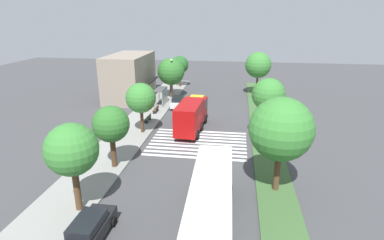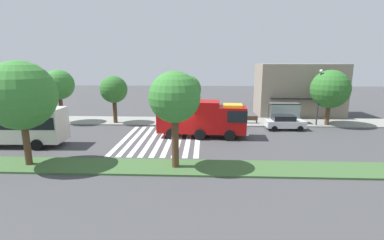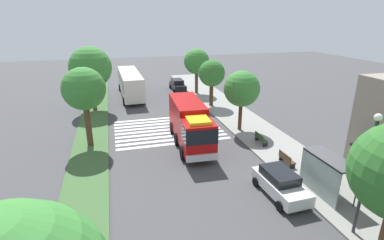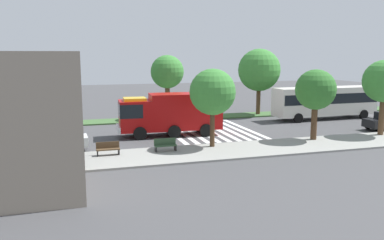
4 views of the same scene
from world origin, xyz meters
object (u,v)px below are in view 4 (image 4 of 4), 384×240
Objects in this scene: bench_west_of_shelter at (165,145)px; median_tree_far_west at (259,70)px; fire_truck at (169,113)px; parked_car_mid at (58,140)px; transit_bus at (325,100)px; bus_stop_shelter at (45,133)px; bench_near_shelter at (108,149)px; sidewalk_tree_west at (316,90)px; sidewalk_tree_far_west at (384,82)px; median_tree_west at (167,72)px; sidewalk_tree_center at (213,92)px.

median_tree_far_west is (-14.46, -14.52, 4.61)m from bench_west_of_shelter.
fire_truck reaches higher than parked_car_mid.
transit_bus is (-18.44, -3.84, 0.04)m from fire_truck.
median_tree_far_west is (5.69, -4.70, 3.13)m from transit_bus.
bus_stop_shelter is 2.19× the size of bench_near_shelter.
bus_stop_shelter is 20.70m from sidewalk_tree_west.
parked_car_mid is 0.67× the size of sidewalk_tree_far_west.
transit_bus is 17.42m from median_tree_west.
bus_stop_shelter is at bearing -0.26° from bench_near_shelter.
sidewalk_tree_west is at bearing -0.00° from sidewalk_tree_far_west.
transit_bus reaches higher than bench_near_shelter.
sidewalk_tree_center is at bearing -174.40° from bench_west_of_shelter.
sidewalk_tree_west is (6.69, -0.00, -0.55)m from sidewalk_tree_far_west.
transit_bus is at bearing -95.75° from sidewalk_tree_far_west.
fire_truck is at bearing -27.42° from sidewalk_tree_west.
transit_bus reaches higher than bus_stop_shelter.
median_tree_west is at bearing -134.84° from parked_car_mid.
bench_west_of_shelter is at bearing 75.89° from median_tree_west.
sidewalk_tree_far_west reaches higher than bench_west_of_shelter.
fire_truck is at bearing -148.65° from bus_stop_shelter.
fire_truck is 8.42m from bench_near_shelter.
sidewalk_tree_center reaches higher than fire_truck.
median_tree_far_west is at bearing -71.49° from sidewalk_tree_far_west.
median_tree_far_west is at bearing -134.89° from bench_west_of_shelter.
bench_near_shelter is 16.96m from sidewalk_tree_west.
sidewalk_tree_west is at bearing 82.15° from median_tree_far_west.
sidewalk_tree_west is (-20.57, -0.35, 2.28)m from bus_stop_shelter.
transit_bus is 8.02m from median_tree_far_west.
median_tree_far_west is at bearing -147.23° from bus_stop_shelter.
bench_near_shelter is 1.00× the size of bench_west_of_shelter.
median_tree_west reaches higher than sidewalk_tree_far_west.
sidewalk_tree_west is at bearing -178.33° from bench_west_of_shelter.
fire_truck is 1.22× the size of median_tree_far_west.
median_tree_west reaches higher than bus_stop_shelter.
sidewalk_tree_center reaches higher than bus_stop_shelter.
fire_truck is 1.56× the size of sidewalk_tree_center.
sidewalk_tree_center is at bearing -0.00° from sidewalk_tree_far_west.
bus_stop_shelter is at bearing 0.73° from sidewalk_tree_far_west.
bench_west_of_shelter is at bearing 5.60° from sidewalk_tree_center.
bus_stop_shelter is at bearing 51.06° from median_tree_west.
bench_near_shelter is at bearing 179.74° from bus_stop_shelter.
sidewalk_tree_far_west is (-27.26, -0.35, 2.83)m from bus_stop_shelter.
median_tree_far_west is at bearing 138.98° from transit_bus.
sidewalk_tree_west reaches higher than bus_stop_shelter.
fire_truck reaches higher than bench_near_shelter.
median_tree_west is (16.50, -4.70, 3.02)m from transit_bus.
sidewalk_tree_west is 0.84× the size of median_tree_west.
parked_car_mid is 0.58× the size of median_tree_far_west.
transit_bus is 19.08m from sidewalk_tree_center.
bus_stop_shelter is 18.91m from median_tree_west.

